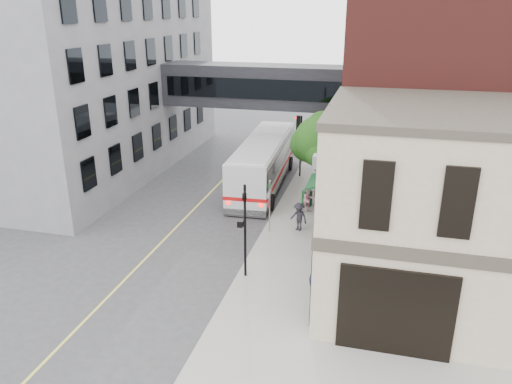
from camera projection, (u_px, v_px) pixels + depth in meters
The scene contains 17 objects.
ground at pixel (224, 300), 21.62m from camera, with size 120.00×120.00×0.00m, color #38383A.
sidewalk_main at pixel (316, 193), 33.83m from camera, with size 4.00×60.00×0.15m, color gray.
corner_building at pixel (452, 213), 19.87m from camera, with size 10.19×8.12×8.45m.
brick_building at pixel (452, 93), 30.46m from camera, with size 13.76×18.00×14.00m.
opposite_building at pixel (73, 76), 37.66m from camera, with size 14.00×24.00×14.00m, color slate.
skyway_bridge at pixel (259, 86), 36.38m from camera, with size 14.00×3.18×3.00m.
traffic_signal_near at pixel (244, 220), 22.31m from camera, with size 0.44×0.22×4.60m.
traffic_signal_far at pixel (299, 134), 35.82m from camera, with size 0.53×0.28×4.50m.
street_sign_pole at pixel (270, 202), 27.20m from camera, with size 0.08×0.75×3.00m.
street_tree at pixel (319, 141), 31.74m from camera, with size 3.80×3.20×5.60m.
lane_marking at pixel (198, 205), 31.86m from camera, with size 0.12×40.00×0.01m, color #D8CC4C.
bus at pixel (264, 161), 34.79m from camera, with size 3.39×12.19×3.25m.
pedestrian_a at pixel (319, 203), 29.67m from camera, with size 0.59×0.39×1.63m, color silver.
pedestrian_b at pixel (309, 200), 30.14m from camera, with size 0.80×0.62×1.64m, color pink.
pedestrian_c at pixel (299, 217), 27.71m from camera, with size 1.05×0.61×1.63m, color black.
newspaper_box at pixel (307, 198), 31.28m from camera, with size 0.50×0.44×1.00m, color #135722.
sandwich_board at pixel (314, 274), 22.47m from camera, with size 0.35×0.54×0.96m, color black.
Camera 1 is at (5.98, -17.69, 11.93)m, focal length 35.00 mm.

